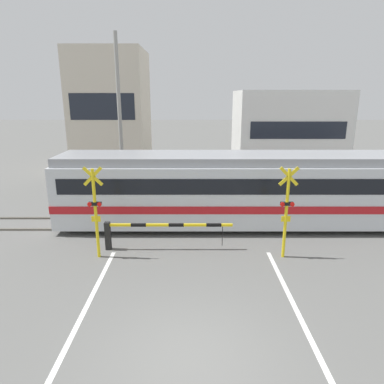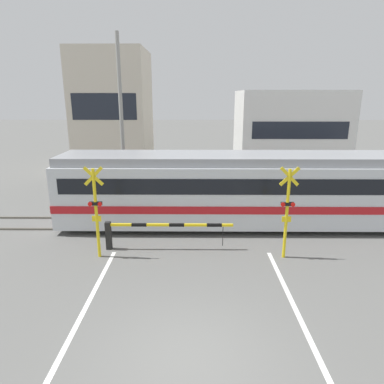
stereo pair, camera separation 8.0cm
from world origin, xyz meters
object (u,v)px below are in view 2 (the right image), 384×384
object	(u,v)px
crossing_barrier_far	(226,191)
crossing_signal_left	(96,208)
commuter_train	(278,188)
crossing_barrier_near	(145,230)
pedestrian	(211,172)
crossing_signal_right	(287,209)

from	to	relation	value
crossing_barrier_far	crossing_signal_left	size ratio (longest dim) A/B	1.44
commuter_train	crossing_signal_left	xyz separation A→B (m)	(-7.08, -3.24, 0.12)
crossing_barrier_near	crossing_barrier_far	world-z (taller)	same
crossing_barrier_far	pedestrian	xyz separation A→B (m)	(-0.62, 3.65, 0.22)
commuter_train	crossing_signal_left	distance (m)	7.79
crossing_signal_right	pedestrian	size ratio (longest dim) A/B	1.90
commuter_train	crossing_signal_right	xyz separation A→B (m)	(-0.45, -3.24, 0.12)
commuter_train	pedestrian	distance (m)	7.03
crossing_signal_left	crossing_signal_right	size ratio (longest dim) A/B	1.00
crossing_barrier_near	pedestrian	xyz separation A→B (m)	(2.87, 9.08, 0.22)
crossing_barrier_near	crossing_signal_right	distance (m)	5.21
commuter_train	crossing_barrier_far	size ratio (longest dim) A/B	3.99
commuter_train	pedestrian	size ratio (longest dim) A/B	10.91
commuter_train	crossing_signal_right	distance (m)	3.27
crossing_barrier_near	crossing_barrier_far	size ratio (longest dim) A/B	1.00
commuter_train	pedestrian	xyz separation A→B (m)	(-2.64, 6.47, -0.71)
pedestrian	commuter_train	bearing A→B (deg)	-67.84
crossing_barrier_far	pedestrian	world-z (taller)	pedestrian
crossing_signal_left	pedestrian	distance (m)	10.71
commuter_train	crossing_barrier_near	xyz separation A→B (m)	(-5.51, -2.60, -0.93)
crossing_signal_right	pedestrian	bearing A→B (deg)	102.69
crossing_barrier_near	crossing_signal_left	world-z (taller)	crossing_signal_left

